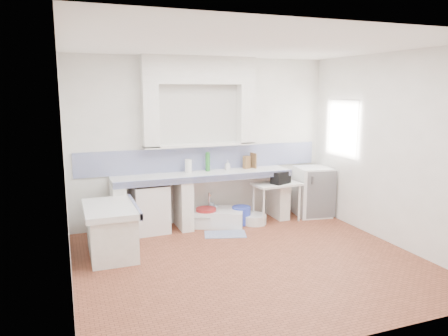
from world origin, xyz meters
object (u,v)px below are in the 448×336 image
object	(u,v)px
stove	(150,208)
sink	(213,218)
fridge	(313,191)
side_table	(276,202)

from	to	relation	value
stove	sink	distance (m)	1.09
sink	fridge	xyz separation A→B (m)	(1.88, -0.09, 0.32)
side_table	sink	bearing A→B (deg)	166.66
stove	side_table	world-z (taller)	stove
stove	fridge	world-z (taller)	fridge
stove	sink	size ratio (longest dim) A/B	0.77
side_table	fridge	distance (m)	0.79
fridge	side_table	bearing A→B (deg)	-164.72
stove	side_table	bearing A→B (deg)	-8.14
side_table	fridge	xyz separation A→B (m)	(0.78, 0.08, 0.11)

